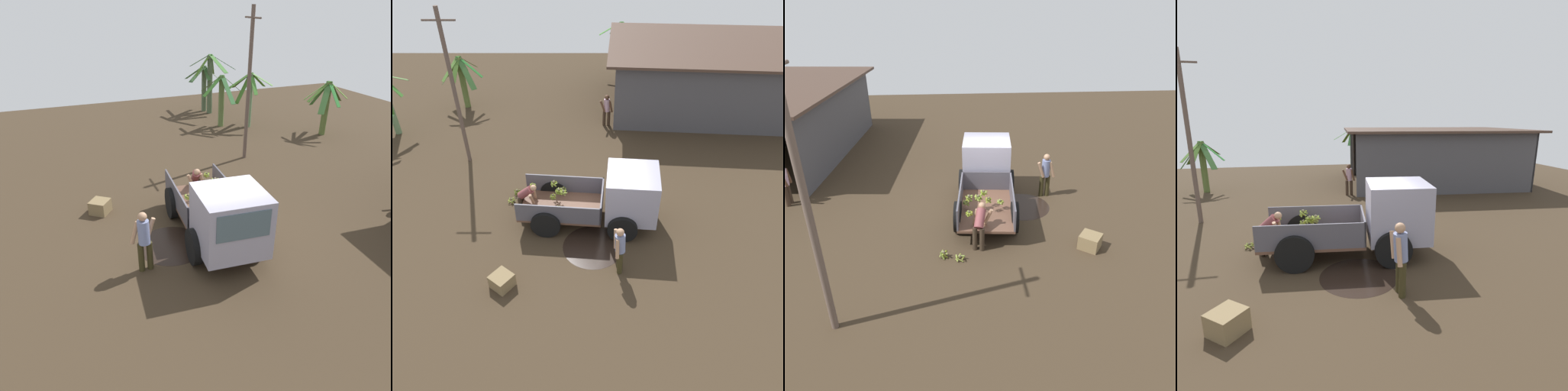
% 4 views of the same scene
% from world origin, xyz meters
% --- Properties ---
extents(ground, '(36.00, 36.00, 0.00)m').
position_xyz_m(ground, '(0.00, 0.00, 0.00)').
color(ground, '#3B2D1E').
extents(mud_patch_0, '(1.96, 1.96, 0.01)m').
position_xyz_m(mud_patch_0, '(-0.32, -1.39, 0.00)').
color(mud_patch_0, black).
rests_on(mud_patch_0, ground).
extents(cargo_truck, '(4.73, 2.32, 2.09)m').
position_xyz_m(cargo_truck, '(0.52, -0.18, 1.12)').
color(cargo_truck, brown).
rests_on(cargo_truck, ground).
extents(warehouse_shed, '(10.73, 8.05, 3.23)m').
position_xyz_m(warehouse_shed, '(6.19, 9.28, 2.41)').
color(warehouse_shed, '#4A494D').
rests_on(warehouse_shed, ground).
extents(utility_pole, '(1.17, 0.16, 6.11)m').
position_xyz_m(utility_pole, '(-5.59, 3.79, 3.15)').
color(utility_pole, brown).
rests_on(utility_pole, ground).
extents(banana_palm_2, '(2.18, 1.88, 2.70)m').
position_xyz_m(banana_palm_2, '(-6.98, 9.07, 1.47)').
color(banana_palm_2, '#576B32').
rests_on(banana_palm_2, ground).
extents(banana_palm_3, '(2.68, 2.58, 3.12)m').
position_xyz_m(banana_palm_3, '(1.52, 13.95, 1.66)').
color(banana_palm_3, '#50683C').
rests_on(banana_palm_3, ground).
extents(person_foreground_visitor, '(0.35, 0.69, 1.68)m').
position_xyz_m(person_foreground_visitor, '(0.44, -2.35, 0.93)').
color(person_foreground_visitor, '#332D16').
rests_on(person_foreground_visitor, ground).
extents(person_worker_loading, '(0.73, 0.67, 1.31)m').
position_xyz_m(person_worker_loading, '(-2.64, 0.29, 0.77)').
color(person_worker_loading, '#33271C').
rests_on(person_worker_loading, ground).
extents(person_bystander_near_shed, '(0.66, 0.33, 1.60)m').
position_xyz_m(person_bystander_near_shed, '(0.43, 6.93, 0.89)').
color(person_bystander_near_shed, '#38281D').
rests_on(person_bystander_near_shed, ground).
extents(banana_bunch_on_ground_0, '(0.27, 0.27, 0.24)m').
position_xyz_m(banana_bunch_on_ground_0, '(-3.17, 1.36, 0.13)').
color(banana_bunch_on_ground_0, brown).
rests_on(banana_bunch_on_ground_0, ground).
extents(banana_bunch_on_ground_1, '(0.29, 0.30, 0.18)m').
position_xyz_m(banana_bunch_on_ground_1, '(-3.32, 0.90, 0.10)').
color(banana_bunch_on_ground_1, brown).
rests_on(banana_bunch_on_ground_1, ground).
extents(wooden_crate_0, '(0.80, 0.80, 0.44)m').
position_xyz_m(wooden_crate_0, '(-2.98, -2.97, 0.22)').
color(wooden_crate_0, olive).
rests_on(wooden_crate_0, ground).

